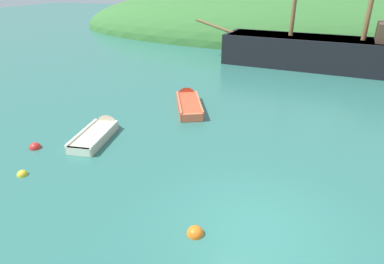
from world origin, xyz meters
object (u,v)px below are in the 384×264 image
(buoy_red, at_px, (35,148))
(buoy_yellow, at_px, (23,175))
(sailing_ship, at_px, (328,57))
(buoy_orange, at_px, (195,234))
(rowboat_outer_left, at_px, (100,133))
(rowboat_outer_right, at_px, (188,103))

(buoy_red, bearing_deg, buoy_yellow, -56.65)
(sailing_ship, distance_m, buoy_red, 18.59)
(buoy_yellow, xyz_separation_m, buoy_orange, (5.96, -0.45, 0.00))
(rowboat_outer_left, distance_m, buoy_red, 2.33)
(buoy_red, bearing_deg, rowboat_outer_left, 49.25)
(rowboat_outer_right, distance_m, buoy_yellow, 8.01)
(buoy_red, distance_m, buoy_orange, 7.25)
(buoy_yellow, bearing_deg, sailing_ship, 64.52)
(rowboat_outer_left, xyz_separation_m, rowboat_outer_right, (1.95, 4.32, 0.03))
(rowboat_outer_left, bearing_deg, sailing_ship, -40.03)
(rowboat_outer_right, bearing_deg, buoy_red, 122.78)
(rowboat_outer_left, height_order, buoy_red, rowboat_outer_left)
(buoy_red, relative_size, buoy_yellow, 1.27)
(buoy_yellow, height_order, buoy_orange, buoy_orange)
(sailing_ship, relative_size, buoy_yellow, 49.29)
(rowboat_outer_left, bearing_deg, buoy_yellow, 160.07)
(buoy_orange, bearing_deg, buoy_yellow, 175.72)
(sailing_ship, distance_m, rowboat_outer_right, 11.59)
(rowboat_outer_right, xyz_separation_m, buoy_yellow, (-2.46, -7.62, -0.13))
(rowboat_outer_left, xyz_separation_m, buoy_yellow, (-0.51, -3.30, -0.10))
(sailing_ship, bearing_deg, rowboat_outer_left, 63.80)
(buoy_red, height_order, buoy_orange, same)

